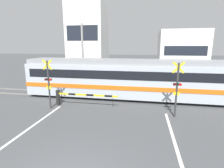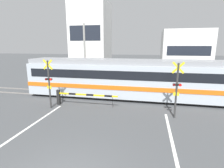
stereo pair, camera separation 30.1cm
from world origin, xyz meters
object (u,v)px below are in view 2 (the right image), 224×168
Objects in this scene: crossing_barrier_far at (150,83)px; commuter_train at (151,79)px; crossing_barrier_near at (74,96)px; crossing_signal_left at (49,82)px; pedestrian at (112,75)px; crossing_signal_right at (177,88)px.

commuter_train is at bearing -89.49° from crossing_barrier_far.
crossing_signal_left reaches higher than crossing_barrier_near.
pedestrian is (-4.21, 2.62, 0.17)m from crossing_barrier_far.
pedestrian is at bearing 122.38° from crossing_signal_right.
crossing_barrier_far is 6.49m from crossing_signal_right.
crossing_signal_left is (-1.41, -0.74, 1.11)m from crossing_barrier_near.
crossing_signal_right is 10.54m from pedestrian.
commuter_train reaches higher than crossing_barrier_far.
crossing_barrier_far is 4.96m from pedestrian.
crossing_barrier_far is at bearing 102.75° from crossing_signal_right.
crossing_barrier_near is (-5.25, -2.68, -0.95)m from commuter_train.
commuter_train is 5.97m from crossing_barrier_near.
crossing_barrier_near is at bearing -97.12° from pedestrian.
crossing_signal_right is (1.41, -6.24, 1.11)m from crossing_barrier_far.
crossing_barrier_near is 1.33× the size of crossing_signal_left.
crossing_barrier_near is at bearing 27.58° from crossing_signal_left.
crossing_barrier_near and crossing_barrier_far have the same top height.
crossing_barrier_far is at bearing 46.48° from crossing_barrier_near.
commuter_train is 7.49m from crossing_signal_left.
crossing_signal_right reaches higher than crossing_barrier_far.
crossing_signal_right reaches higher than crossing_barrier_near.
crossing_barrier_far is (5.22, 5.50, 0.00)m from crossing_barrier_near.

